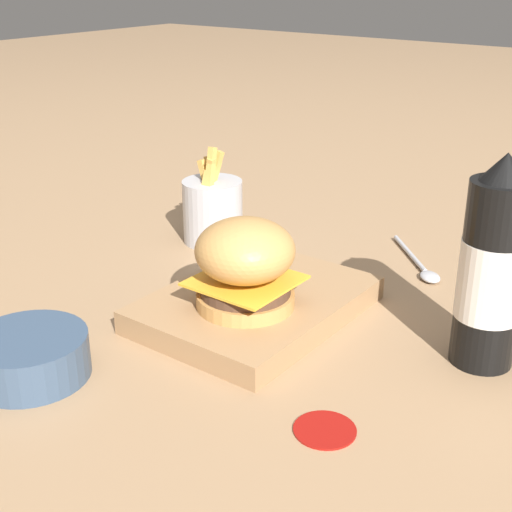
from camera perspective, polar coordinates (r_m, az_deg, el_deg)
name	(u,v)px	position (r m, az deg, el deg)	size (l,w,h in m)	color
ground_plane	(268,304)	(0.91, 0.98, -3.86)	(6.00, 6.00, 0.00)	#9E7A56
serving_board	(256,304)	(0.88, 0.00, -3.88)	(0.28, 0.21, 0.03)	#A37A51
burger	(245,263)	(0.82, -0.88, -0.59)	(0.12, 0.12, 0.11)	tan
ketchup_bottle	(492,271)	(0.78, 18.35, -1.16)	(0.07, 0.07, 0.23)	black
fries_basket	(213,209)	(1.10, -3.49, 3.74)	(0.09, 0.09, 0.15)	#B7B7BC
side_bowl	(29,355)	(0.79, -17.69, -7.56)	(0.13, 0.13, 0.05)	#384C66
spoon	(422,267)	(1.03, 13.13, -0.89)	(0.13, 0.13, 0.01)	#B2B2B7
ketchup_puddle	(325,429)	(0.69, 5.53, -13.61)	(0.06, 0.06, 0.00)	#9E140F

